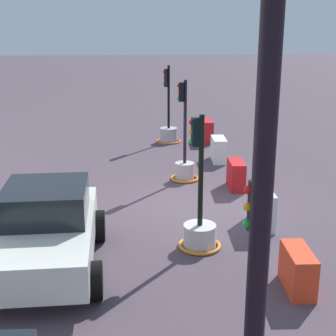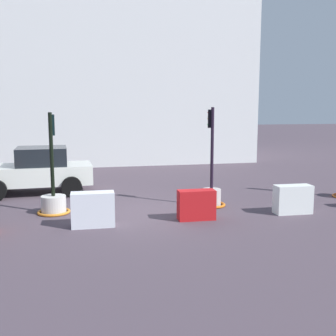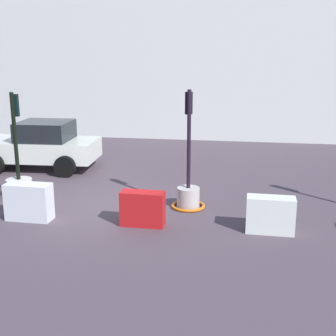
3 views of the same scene
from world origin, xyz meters
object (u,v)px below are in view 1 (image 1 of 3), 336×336
street_lamp_post (261,210)px  traffic_light_3 (169,131)px  construction_barrier_5 (207,131)px  traffic_light_2 (184,165)px  construction_barrier_1 (298,270)px  construction_barrier_3 (236,175)px  traffic_light_1 (199,229)px  construction_barrier_4 (219,150)px  construction_barrier_2 (262,208)px  car_white_van (47,229)px

street_lamp_post → traffic_light_3: bearing=-1.0°
traffic_light_3 → construction_barrier_5: 1.60m
traffic_light_2 → construction_barrier_1: size_ratio=2.89×
construction_barrier_3 → traffic_light_1: bearing=158.2°
construction_barrier_4 → street_lamp_post: street_lamp_post is taller
traffic_light_3 → construction_barrier_2: size_ratio=2.76×
traffic_light_2 → construction_barrier_4: size_ratio=2.83×
construction_barrier_4 → construction_barrier_1: bearing=-179.5°
street_lamp_post → construction_barrier_4: bearing=-8.0°
construction_barrier_3 → construction_barrier_5: (5.91, 0.04, 0.03)m
construction_barrier_2 → car_white_van: bearing=110.8°
construction_barrier_1 → traffic_light_3: bearing=8.0°
construction_barrier_5 → street_lamp_post: street_lamp_post is taller
construction_barrier_2 → construction_barrier_5: (8.74, 0.11, -0.01)m
traffic_light_1 → traffic_light_2: bearing=-1.4°
construction_barrier_4 → construction_barrier_5: 2.95m
traffic_light_3 → construction_barrier_4: traffic_light_3 is taller
traffic_light_2 → street_lamp_post: size_ratio=0.53×
construction_barrier_1 → construction_barrier_3: (5.81, 0.03, 0.02)m
construction_barrier_2 → construction_barrier_5: bearing=0.7°
traffic_light_1 → traffic_light_3: traffic_light_3 is taller
traffic_light_3 → traffic_light_2: bearing=-177.9°
construction_barrier_5 → car_white_van: size_ratio=0.29×
traffic_light_2 → construction_barrier_3: traffic_light_2 is taller
traffic_light_1 → construction_barrier_1: (-1.89, -1.59, -0.05)m
construction_barrier_5 → street_lamp_post: (-16.22, 1.87, 2.94)m
traffic_light_2 → street_lamp_post: bearing=177.6°
traffic_light_2 → car_white_van: traffic_light_2 is taller
construction_barrier_3 → construction_barrier_4: (2.97, 0.05, 0.00)m
traffic_light_1 → street_lamp_post: size_ratio=0.51×
construction_barrier_2 → construction_barrier_3: 2.83m
car_white_van → street_lamp_post: size_ratio=0.70×
construction_barrier_4 → car_white_van: (-7.62, 4.67, 0.41)m
car_white_van → traffic_light_3: bearing=-16.2°
traffic_light_3 → street_lamp_post: bearing=179.0°
traffic_light_1 → construction_barrier_3: bearing=-21.8°
construction_barrier_3 → construction_barrier_4: bearing=0.9°
traffic_light_3 → construction_barrier_5: (-0.04, -1.60, 0.01)m
construction_barrier_5 → construction_barrier_1: bearing=-179.7°
traffic_light_3 → traffic_light_1: bearing=-179.6°
traffic_light_2 → car_white_van: (-5.57, 3.27, 0.34)m
traffic_light_3 → car_white_van: size_ratio=0.76×
street_lamp_post → car_white_van: bearing=26.4°
construction_barrier_1 → construction_barrier_2: bearing=-0.9°
construction_barrier_2 → construction_barrier_3: (2.83, 0.07, -0.04)m
construction_barrier_2 → traffic_light_2: bearing=22.1°
car_white_van → construction_barrier_5: bearing=-23.9°
construction_barrier_1 → street_lamp_post: street_lamp_post is taller
construction_barrier_1 → construction_barrier_5: construction_barrier_5 is taller
traffic_light_3 → construction_barrier_4: bearing=-152.0°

